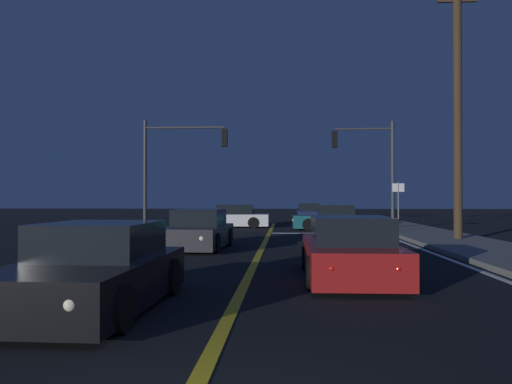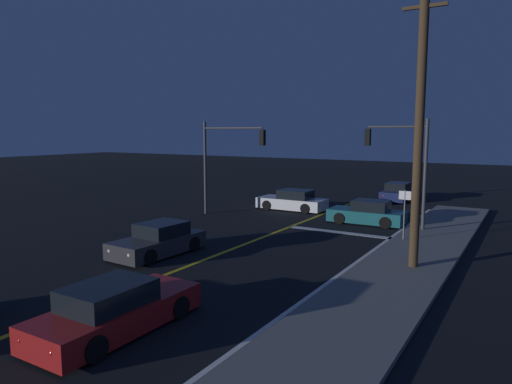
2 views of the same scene
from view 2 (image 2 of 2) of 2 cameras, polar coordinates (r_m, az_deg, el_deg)
sidewalk_right at (r=13.70m, az=12.11°, el=-14.61°), size 3.20×42.58×0.15m
lane_line_center at (r=17.29m, az=-11.64°, el=-10.11°), size 0.20×40.22×0.01m
lane_line_edge_right at (r=14.37m, az=4.91°, el=-13.68°), size 0.16×40.22×0.01m
stop_bar at (r=24.48m, az=10.19°, el=-4.87°), size 5.65×0.50×0.01m
car_parked_curb_red at (r=12.97m, az=-16.82°, el=-13.64°), size 1.92×4.75×1.34m
car_lead_oncoming_white at (r=30.91m, az=4.50°, el=-1.12°), size 4.53×1.99×1.34m
car_distant_tail_teal at (r=26.96m, az=13.45°, el=-2.57°), size 4.21×1.91×1.34m
car_side_waiting_navy at (r=36.80m, az=17.00°, el=-0.05°), size 1.86×4.48×1.34m
car_mid_block_charcoal at (r=20.19m, az=-11.80°, el=-5.87°), size 2.09×4.24×1.34m
traffic_signal_near_right at (r=25.43m, az=17.53°, el=4.06°), size 3.27×0.28×5.80m
traffic_signal_far_left at (r=28.37m, az=-3.71°, el=4.79°), size 4.37×0.28×5.76m
utility_pole_right at (r=18.00m, az=19.35°, el=8.44°), size 1.83×0.34×10.90m
street_sign_corner at (r=22.75m, az=17.68°, el=-1.80°), size 0.56×0.06×2.47m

